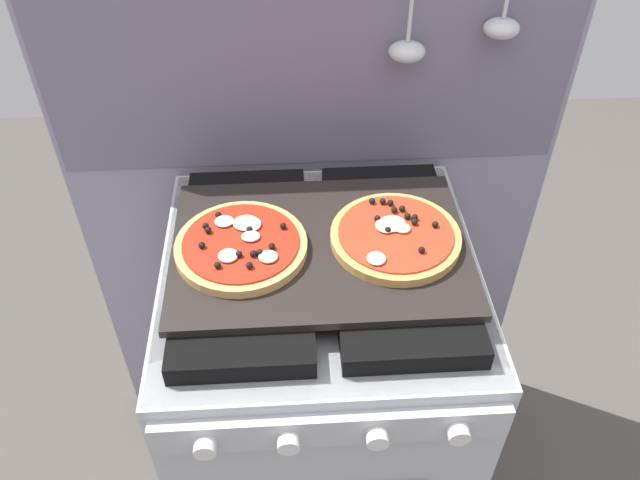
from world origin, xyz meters
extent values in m
cube|color=gray|center=(0.00, 0.34, 0.78)|extent=(1.10, 0.03, 1.55)
cube|color=slate|center=(0.00, 0.32, 1.15)|extent=(1.08, 0.00, 0.56)
ellipsoid|color=silver|center=(0.19, 0.29, 1.14)|extent=(0.07, 0.06, 0.04)
ellipsoid|color=silver|center=(0.36, 0.29, 1.19)|extent=(0.07, 0.06, 0.04)
cube|color=#B7BABF|center=(0.00, 0.00, 0.43)|extent=(0.60, 0.60, 0.86)
cube|color=black|center=(0.00, 0.00, 0.85)|extent=(0.59, 0.59, 0.01)
cube|color=black|center=(-0.14, 0.00, 0.88)|extent=(0.24, 0.51, 0.04)
cube|color=black|center=(0.14, 0.00, 0.88)|extent=(0.24, 0.51, 0.04)
cube|color=#B7BABF|center=(0.00, -0.31, 0.80)|extent=(0.58, 0.02, 0.07)
cylinder|color=silver|center=(-0.20, -0.33, 0.80)|extent=(0.04, 0.02, 0.04)
cylinder|color=silver|center=(-0.07, -0.33, 0.80)|extent=(0.04, 0.02, 0.04)
cylinder|color=silver|center=(0.07, -0.33, 0.80)|extent=(0.04, 0.02, 0.04)
cylinder|color=silver|center=(0.20, -0.33, 0.80)|extent=(0.04, 0.02, 0.04)
cube|color=black|center=(0.00, 0.00, 0.91)|extent=(0.54, 0.38, 0.02)
cylinder|color=tan|center=(-0.14, -0.01, 0.93)|extent=(0.24, 0.24, 0.02)
cylinder|color=#AD2614|center=(-0.14, -0.01, 0.94)|extent=(0.21, 0.21, 0.00)
ellipsoid|color=#F4EACC|center=(-0.12, 0.00, 0.94)|extent=(0.03, 0.03, 0.01)
ellipsoid|color=#F4EACC|center=(-0.13, 0.04, 0.94)|extent=(0.05, 0.04, 0.01)
ellipsoid|color=#F4EACC|center=(-0.17, 0.04, 0.94)|extent=(0.04, 0.03, 0.01)
ellipsoid|color=#F4EACC|center=(-0.16, -0.05, 0.94)|extent=(0.04, 0.04, 0.01)
ellipsoid|color=#F4EACC|center=(-0.09, -0.05, 0.94)|extent=(0.03, 0.03, 0.01)
ellipsoid|color=#F4EACC|center=(-0.12, 0.03, 0.94)|extent=(0.04, 0.04, 0.01)
sphere|color=black|center=(-0.21, -0.02, 0.94)|extent=(0.01, 0.01, 0.01)
sphere|color=black|center=(-0.09, -0.03, 0.94)|extent=(0.01, 0.01, 0.01)
sphere|color=black|center=(-0.21, 0.03, 0.94)|extent=(0.01, 0.01, 0.01)
sphere|color=black|center=(-0.14, -0.05, 0.94)|extent=(0.01, 0.01, 0.01)
sphere|color=black|center=(-0.13, -0.08, 0.94)|extent=(0.01, 0.01, 0.01)
sphere|color=black|center=(-0.11, -0.04, 0.94)|extent=(0.01, 0.01, 0.01)
sphere|color=black|center=(-0.12, -0.05, 0.94)|extent=(0.01, 0.01, 0.01)
sphere|color=black|center=(-0.13, 0.02, 0.94)|extent=(0.01, 0.01, 0.01)
sphere|color=black|center=(-0.07, 0.02, 0.94)|extent=(0.01, 0.01, 0.01)
sphere|color=black|center=(-0.20, 0.02, 0.94)|extent=(0.01, 0.01, 0.01)
sphere|color=black|center=(-0.18, -0.07, 0.94)|extent=(0.01, 0.01, 0.01)
sphere|color=black|center=(-0.19, 0.06, 0.94)|extent=(0.01, 0.01, 0.01)
cylinder|color=tan|center=(0.14, 0.00, 0.93)|extent=(0.24, 0.24, 0.02)
cylinder|color=red|center=(0.14, 0.00, 0.94)|extent=(0.21, 0.21, 0.00)
ellipsoid|color=beige|center=(0.15, 0.01, 0.94)|extent=(0.03, 0.03, 0.01)
ellipsoid|color=beige|center=(0.09, -0.07, 0.94)|extent=(0.03, 0.03, 0.01)
ellipsoid|color=beige|center=(0.14, 0.02, 0.94)|extent=(0.05, 0.04, 0.01)
ellipsoid|color=beige|center=(0.12, 0.01, 0.94)|extent=(0.04, 0.04, 0.01)
ellipsoid|color=beige|center=(0.13, 0.02, 0.94)|extent=(0.05, 0.04, 0.01)
sphere|color=black|center=(0.12, 0.00, 0.94)|extent=(0.01, 0.01, 0.01)
sphere|color=black|center=(0.16, 0.04, 0.94)|extent=(0.01, 0.01, 0.01)
sphere|color=black|center=(0.10, 0.08, 0.94)|extent=(0.01, 0.01, 0.01)
sphere|color=black|center=(0.11, 0.03, 0.94)|extent=(0.01, 0.01, 0.01)
sphere|color=black|center=(0.17, -0.06, 0.94)|extent=(0.01, 0.01, 0.01)
sphere|color=black|center=(0.18, 0.03, 0.94)|extent=(0.01, 0.01, 0.01)
sphere|color=black|center=(0.21, 0.01, 0.94)|extent=(0.01, 0.01, 0.01)
sphere|color=black|center=(0.17, 0.02, 0.94)|extent=(0.01, 0.01, 0.01)
sphere|color=black|center=(0.14, 0.06, 0.94)|extent=(0.01, 0.01, 0.01)
sphere|color=black|center=(0.14, 0.08, 0.94)|extent=(0.01, 0.01, 0.01)
sphere|color=black|center=(0.12, 0.08, 0.94)|extent=(0.01, 0.01, 0.01)
sphere|color=black|center=(0.16, 0.06, 0.94)|extent=(0.01, 0.01, 0.01)
camera|label=1|loc=(-0.05, -0.86, 1.72)|focal=36.28mm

